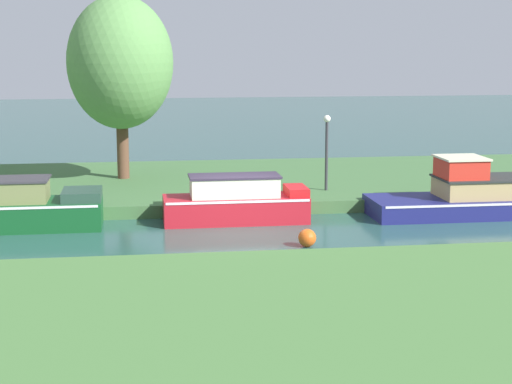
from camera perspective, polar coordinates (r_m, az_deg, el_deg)
ground_plane at (r=24.19m, az=-0.91°, el=-2.62°), size 120.00×120.00×0.00m
riverbank_far at (r=30.98m, az=-2.55°, el=0.55°), size 72.00×10.00×0.40m
riverbank_near at (r=15.58m, az=3.34°, el=-9.11°), size 72.00×10.00×0.40m
red_barge at (r=25.23m, az=-1.31°, el=-0.69°), size 4.32×1.51×1.43m
willow_tree_centre at (r=30.50m, az=-9.19°, el=8.64°), size 3.75×4.35×6.61m
lamp_post at (r=28.34m, az=4.82°, el=3.37°), size 0.24×0.24×2.54m
mooring_post_near at (r=26.77m, az=-0.30°, el=0.06°), size 0.16×0.16×0.52m
channel_buoy at (r=22.26m, az=3.49°, el=-3.12°), size 0.48×0.48×0.48m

